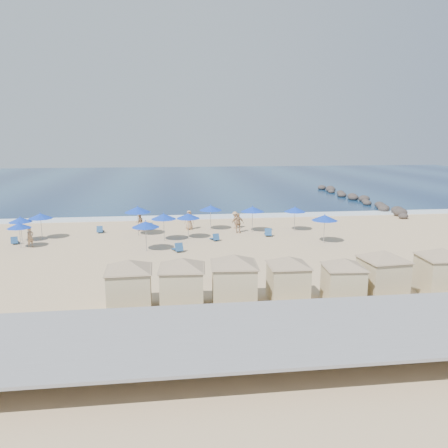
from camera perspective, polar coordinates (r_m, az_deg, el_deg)
The scene contains 35 objects.
ground at distance 31.51m, azimuth -5.17°, elevation -4.29°, with size 160.00×160.00×0.00m, color #D4B286.
ocean at distance 85.76m, azimuth -6.59°, elevation 5.61°, with size 160.00×80.00×0.06m, color #0D244A.
surf_line at distance 46.62m, azimuth -5.90°, elevation 0.86°, with size 160.00×2.50×0.08m, color white.
seawall at distance 18.59m, azimuth -3.56°, elevation -13.52°, with size 160.00×6.10×1.22m.
rock_jetty at distance 61.18m, azimuth 16.97°, elevation 3.23°, with size 2.56×26.66×0.96m.
trash_bin at distance 26.18m, azimuth -0.51°, elevation -6.57°, with size 0.82×0.82×0.82m, color black.
cabana_0 at distance 22.06m, azimuth -12.29°, elevation -6.97°, with size 4.54×4.54×2.85m.
cabana_1 at distance 21.91m, azimuth -5.50°, elevation -6.85°, with size 4.56×4.56×2.87m.
cabana_2 at distance 22.14m, azimuth 1.31°, elevation -6.47°, with size 4.69×4.69×2.95m.
cabana_3 at distance 23.02m, azimuth 8.38°, elevation -6.34°, with size 4.23×4.23×2.65m.
cabana_4 at distance 23.45m, azimuth 15.34°, elevation -6.38°, with size 4.12×4.12×2.59m.
cabana_5 at distance 24.85m, azimuth 20.07°, elevation -5.34°, with size 4.50×4.50×2.84m.
cabana_6 at distance 26.47m, azimuth 26.50°, elevation -4.82°, with size 4.55×4.55×2.86m.
umbrella_0 at distance 39.15m, azimuth -25.07°, elevation 0.51°, with size 1.86×1.86×2.12m.
umbrella_1 at distance 36.90m, azimuth -25.20°, elevation -0.20°, with size 1.80×1.80×2.05m.
umbrella_2 at distance 39.41m, azimuth -22.85°, elevation 0.97°, with size 2.01×2.01×2.28m.
umbrella_3 at distance 38.40m, azimuth -11.22°, elevation 1.86°, with size 2.31×2.31×2.63m.
umbrella_4 at distance 36.05m, azimuth -7.89°, elevation 0.98°, with size 2.08×2.08×2.37m.
umbrella_5 at distance 33.01m, azimuth -10.20°, elevation -0.04°, with size 2.08×2.08×2.37m.
umbrella_6 at distance 39.97m, azimuth -1.76°, elevation 2.12°, with size 2.09×2.09×2.38m.
umbrella_7 at distance 36.61m, azimuth -4.71°, elevation 1.05°, with size 1.98×1.98×2.25m.
umbrella_8 at distance 39.17m, azimuth 3.74°, elevation 1.95°, with size 2.12×2.12×2.41m.
umbrella_9 at distance 40.11m, azimuth 9.25°, elevation 1.89°, with size 2.01×2.01×2.28m.
umbrella_10 at distance 35.90m, azimuth 13.02°, elevation 0.80°, with size 2.11×2.11×2.40m.
beach_chair_0 at distance 38.92m, azimuth -25.68°, elevation -2.03°, with size 0.81×1.27×0.64m.
beach_chair_1 at distance 40.73m, azimuth -15.88°, elevation -0.77°, with size 0.57×1.22×0.66m.
beach_chair_2 at distance 41.31m, azimuth -9.65°, elevation -0.33°, with size 0.58×1.21×0.65m.
beach_chair_3 at distance 32.95m, azimuth -6.06°, elevation -3.15°, with size 0.92×1.45×0.74m.
beach_chair_4 at distance 36.20m, azimuth -1.21°, elevation -1.82°, with size 0.77×1.26×0.65m.
beach_chair_5 at distance 38.09m, azimuth 5.76°, elevation -1.17°, with size 0.81×1.42×0.74m.
beachgoer_0 at distance 37.15m, azimuth -23.98°, elevation -1.58°, with size 0.57×0.38×1.58m, color tan.
beachgoer_1 at distance 40.66m, azimuth -10.97°, elevation 0.23°, with size 0.76×0.59×1.56m, color tan.
beachgoer_2 at distance 39.04m, azimuth 1.83°, elevation 0.15°, with size 1.05×0.44×1.79m, color tan.
beachgoer_3 at distance 40.90m, azimuth 1.44°, elevation 0.53°, with size 1.03×0.59×1.60m, color tan.
beachgoer_4 at distance 40.46m, azimuth -4.57°, elevation 0.52°, with size 0.88×0.57×1.79m, color tan.
Camera 1 is at (-1.02, -30.34, 8.45)m, focal length 35.00 mm.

